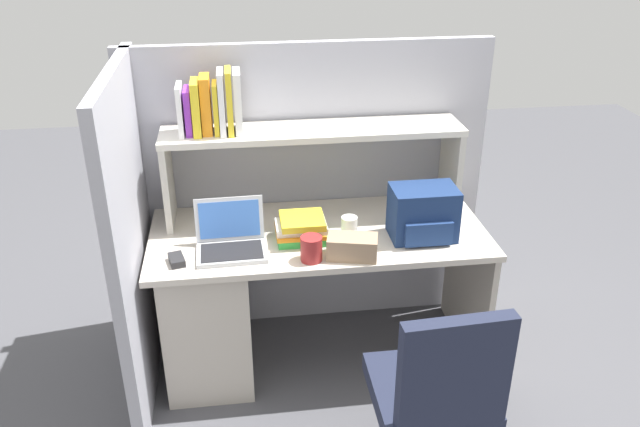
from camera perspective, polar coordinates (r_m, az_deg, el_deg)
The scene contains 14 objects.
ground_plane at distance 3.50m, azimuth -0.11°, elevation -12.20°, with size 8.00×8.00×0.00m, color #4C4C51.
desk at distance 3.24m, azimuth -7.01°, elevation -7.10°, with size 1.60×0.70×0.73m.
cubicle_partition_rear at distance 3.41m, azimuth -0.97°, elevation 2.05°, with size 1.84×0.05×1.55m, color #9E9EA8.
cubicle_partition_left at distance 3.05m, azimuth -16.05°, elevation -2.22°, with size 0.05×1.06×1.55m, color #9E9EA8.
overhead_hutch at distance 3.13m, azimuth -0.62°, elevation 5.83°, with size 1.44×0.28×0.45m.
reference_books_on_shelf at distance 3.04m, azimuth -9.49°, elevation 9.38°, with size 0.29×0.18×0.29m.
laptop at distance 2.94m, azimuth -7.84°, elevation -2.31°, with size 0.32×0.26×0.22m.
backpack at distance 3.03m, azimuth 9.07°, elevation -0.02°, with size 0.30×0.22×0.25m.
computer_mouse at distance 2.90m, azimuth -12.49°, elevation -4.00°, with size 0.06×0.10×0.03m, color #262628.
paper_cup at distance 3.04m, azimuth 2.59°, elevation -1.12°, with size 0.08×0.08×0.09m, color white.
tissue_box at distance 2.87m, azimuth 2.86°, elevation -2.95°, with size 0.22×0.12×0.10m, color #9E7F60.
snack_canister at distance 2.83m, azimuth -0.77°, elevation -3.11°, with size 0.10×0.10×0.11m, color maroon.
desk_book_stack at distance 3.00m, azimuth -1.63°, elevation -1.34°, with size 0.24×0.20×0.12m.
office_chair at distance 2.63m, azimuth 9.91°, elevation -16.92°, with size 0.52×0.52×0.93m.
Camera 1 is at (-0.36, -2.71, 2.18)m, focal length 36.40 mm.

